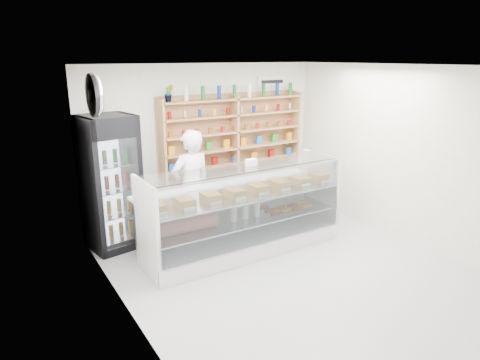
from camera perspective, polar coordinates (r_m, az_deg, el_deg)
room at (r=5.69m, az=7.21°, el=0.63°), size 5.00×5.00×5.00m
display_counter at (r=6.64m, az=0.38°, el=-6.34°), size 3.12×0.93×1.36m
shop_worker at (r=6.78m, az=-6.51°, el=-1.02°), size 0.70×0.49×1.84m
drinks_cooler at (r=6.84m, az=-16.87°, el=-0.37°), size 0.86×0.84×2.08m
wall_shelving at (r=7.80m, az=-0.72°, el=6.46°), size 2.84×0.28×1.33m
potted_plant at (r=7.15m, az=-9.45°, el=11.34°), size 0.17×0.14×0.28m
security_mirror at (r=5.61m, az=-18.63°, el=10.62°), size 0.15×0.50×0.50m
wall_sign at (r=8.31m, az=4.24°, el=12.96°), size 0.62×0.03×0.20m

